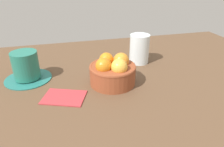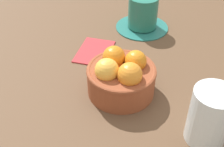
# 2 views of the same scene
# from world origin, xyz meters

# --- Properties ---
(ground_plane) EXTENTS (1.35, 0.87, 0.04)m
(ground_plane) POSITION_xyz_m (0.00, 0.00, -0.02)
(ground_plane) COLOR brown
(terracotta_bowl) EXTENTS (0.14, 0.14, 0.09)m
(terracotta_bowl) POSITION_xyz_m (-0.00, 0.00, 0.04)
(terracotta_bowl) COLOR brown
(terracotta_bowl) RESTS_ON ground_plane
(coffee_cup) EXTENTS (0.14, 0.14, 0.09)m
(coffee_cup) POSITION_xyz_m (0.25, -0.09, 0.04)
(coffee_cup) COLOR #246E67
(coffee_cup) RESTS_ON ground_plane
(water_glass) EXTENTS (0.07, 0.07, 0.11)m
(water_glass) POSITION_xyz_m (-0.13, -0.13, 0.05)
(water_glass) COLOR silver
(water_glass) RESTS_ON ground_plane
(folded_napkin) EXTENTS (0.13, 0.11, 0.01)m
(folded_napkin) POSITION_xyz_m (0.15, 0.05, 0.00)
(folded_napkin) COLOR #B23338
(folded_napkin) RESTS_ON ground_plane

